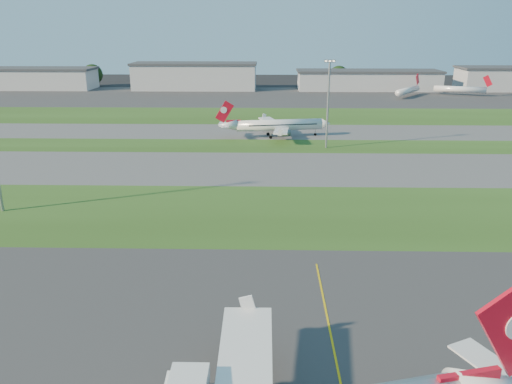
{
  "coord_description": "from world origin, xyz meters",
  "views": [
    {
      "loc": [
        -2.66,
        -39.33,
        34.67
      ],
      "look_at": [
        -4.62,
        44.05,
        7.0
      ],
      "focal_mm": 35.0,
      "sensor_mm": 36.0,
      "label": 1
    }
  ],
  "objects_px": {
    "mini_jet_near": "(408,90)",
    "light_mast_centre": "(328,98)",
    "airliner_taxiing": "(278,125)",
    "mini_jet_far": "(460,89)"
  },
  "relations": [
    {
      "from": "airliner_taxiing",
      "to": "mini_jet_near",
      "type": "bearing_deg",
      "value": -134.43
    },
    {
      "from": "mini_jet_near",
      "to": "light_mast_centre",
      "type": "distance_m",
      "value": 130.06
    },
    {
      "from": "mini_jet_near",
      "to": "light_mast_centre",
      "type": "bearing_deg",
      "value": -169.48
    },
    {
      "from": "airliner_taxiing",
      "to": "light_mast_centre",
      "type": "height_order",
      "value": "light_mast_centre"
    },
    {
      "from": "airliner_taxiing",
      "to": "light_mast_centre",
      "type": "relative_size",
      "value": 1.36
    },
    {
      "from": "airliner_taxiing",
      "to": "mini_jet_far",
      "type": "distance_m",
      "value": 145.87
    },
    {
      "from": "mini_jet_near",
      "to": "mini_jet_far",
      "type": "height_order",
      "value": "same"
    },
    {
      "from": "airliner_taxiing",
      "to": "mini_jet_near",
      "type": "relative_size",
      "value": 1.45
    },
    {
      "from": "mini_jet_near",
      "to": "light_mast_centre",
      "type": "height_order",
      "value": "light_mast_centre"
    },
    {
      "from": "mini_jet_far",
      "to": "light_mast_centre",
      "type": "distance_m",
      "value": 149.62
    }
  ]
}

